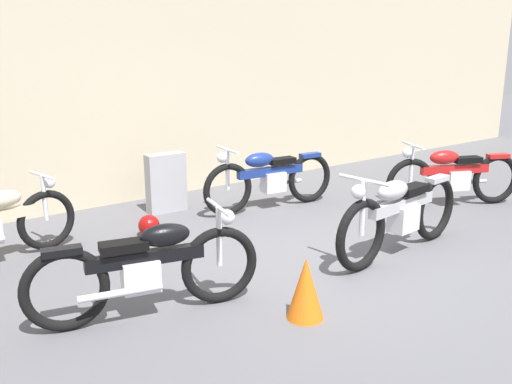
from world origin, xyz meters
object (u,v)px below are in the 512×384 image
at_px(helmet, 149,225).
at_px(motorcycle_blue, 269,178).
at_px(stone_marker, 166,183).
at_px(motorcycle_black, 148,268).
at_px(motorcycle_silver, 400,213).
at_px(motorcycle_red, 453,176).
at_px(traffic_cone, 306,288).

xyz_separation_m(helmet, motorcycle_blue, (1.89, 0.05, 0.32)).
distance_m(helmet, motorcycle_blue, 1.92).
relative_size(stone_marker, motorcycle_black, 0.41).
relative_size(stone_marker, motorcycle_silver, 0.38).
bearing_deg(motorcycle_red, motorcycle_black, 29.44).
bearing_deg(motorcycle_black, traffic_cone, -25.64).
height_order(stone_marker, motorcycle_red, motorcycle_red).
bearing_deg(stone_marker, helmet, -129.86).
relative_size(stone_marker, helmet, 3.13).
xyz_separation_m(stone_marker, motorcycle_black, (-1.58, -2.69, 0.03)).
bearing_deg(stone_marker, motorcycle_blue, -31.23).
relative_size(traffic_cone, motorcycle_red, 0.28).
bearing_deg(traffic_cone, helmet, 92.60).
bearing_deg(motorcycle_silver, traffic_cone, 9.90).
bearing_deg(motorcycle_blue, motorcycle_red, 152.57).
height_order(helmet, motorcycle_silver, motorcycle_silver).
xyz_separation_m(stone_marker, traffic_cone, (-0.54, -3.53, -0.14)).
relative_size(stone_marker, motorcycle_blue, 0.40).
height_order(motorcycle_silver, motorcycle_red, motorcycle_silver).
distance_m(helmet, motorcycle_red, 4.32).
bearing_deg(motorcycle_silver, stone_marker, -72.63).
bearing_deg(helmet, motorcycle_silver, -48.44).
bearing_deg(helmet, motorcycle_black, -115.90).
bearing_deg(traffic_cone, motorcycle_black, 141.29).
distance_m(stone_marker, motorcycle_red, 4.06).
height_order(helmet, motorcycle_black, motorcycle_black).
height_order(traffic_cone, motorcycle_blue, motorcycle_blue).
relative_size(motorcycle_black, motorcycle_silver, 0.92).
bearing_deg(motorcycle_red, motorcycle_silver, 44.58).
bearing_deg(motorcycle_blue, motorcycle_black, 41.04).
relative_size(traffic_cone, motorcycle_blue, 0.26).
relative_size(traffic_cone, motorcycle_silver, 0.25).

